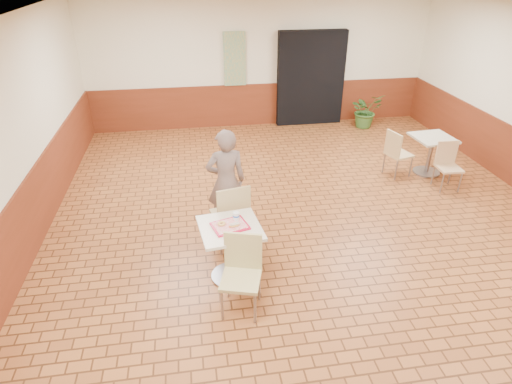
{
  "coord_description": "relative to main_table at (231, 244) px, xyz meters",
  "views": [
    {
      "loc": [
        -1.68,
        -4.99,
        3.67
      ],
      "look_at": [
        -0.91,
        -0.15,
        0.95
      ],
      "focal_mm": 30.0,
      "sensor_mm": 36.0,
      "label": 1
    }
  ],
  "objects": [
    {
      "name": "potted_plant",
      "position": [
        3.79,
        5.05,
        -0.11
      ],
      "size": [
        0.88,
        0.81,
        0.82
      ],
      "primitive_type": "imported",
      "rotation": [
        0.0,
        0.0,
        0.27
      ],
      "color": "#366327",
      "rests_on": "ground"
    },
    {
      "name": "second_table",
      "position": [
        4.03,
        2.45,
        -0.03
      ],
      "size": [
        0.69,
        0.69,
        0.73
      ],
      "rotation": [
        0.0,
        0.0,
        0.08
      ],
      "color": "#B7AE93",
      "rests_on": "ground"
    },
    {
      "name": "room_shell",
      "position": [
        1.31,
        0.65,
        0.98
      ],
      "size": [
        8.01,
        10.01,
        3.01
      ],
      "color": "brown",
      "rests_on": "ground"
    },
    {
      "name": "chair_main_back",
      "position": [
        0.08,
        0.65,
        0.04
      ],
      "size": [
        0.55,
        0.55,
        1.01
      ],
      "rotation": [
        0.0,
        0.0,
        3.35
      ],
      "color": "tan",
      "rests_on": "ground"
    },
    {
      "name": "chair_second_left",
      "position": [
        3.35,
        2.45,
        -0.03
      ],
      "size": [
        0.5,
        0.5,
        0.88
      ],
      "rotation": [
        0.0,
        0.0,
        1.84
      ],
      "color": "#D6BC80",
      "rests_on": "ground"
    },
    {
      "name": "chair_main_front",
      "position": [
        0.07,
        -0.53,
        0.01
      ],
      "size": [
        0.54,
        0.54,
        0.95
      ],
      "rotation": [
        0.0,
        0.0,
        -0.28
      ],
      "color": "tan",
      "rests_on": "ground"
    },
    {
      "name": "serving_tray",
      "position": [
        -0.0,
        0.0,
        0.27
      ],
      "size": [
        0.42,
        0.33,
        0.03
      ],
      "rotation": [
        0.0,
        0.0,
        0.28
      ],
      "color": "#B30D2C",
      "rests_on": "main_table"
    },
    {
      "name": "chair_second_front",
      "position": [
        4.04,
        1.88,
        -0.05
      ],
      "size": [
        0.4,
        0.4,
        0.84
      ],
      "rotation": [
        0.0,
        0.0,
        -0.04
      ],
      "color": "tan",
      "rests_on": "ground"
    },
    {
      "name": "wainscot_band",
      "position": [
        1.31,
        0.65,
        -0.02
      ],
      "size": [
        8.0,
        10.0,
        1.0
      ],
      "color": "maroon",
      "rests_on": "ground"
    },
    {
      "name": "main_table",
      "position": [
        0.0,
        0.0,
        0.0
      ],
      "size": [
        0.73,
        0.73,
        0.77
      ],
      "rotation": [
        0.0,
        0.0,
        0.12
      ],
      "color": "beige",
      "rests_on": "ground"
    },
    {
      "name": "ring_donut",
      "position": [
        -0.1,
        0.02,
        0.29
      ],
      "size": [
        0.1,
        0.1,
        0.03
      ],
      "primitive_type": "torus",
      "rotation": [
        0.0,
        0.0,
        -0.02
      ],
      "color": "gold",
      "rests_on": "serving_tray"
    },
    {
      "name": "paper_cup",
      "position": [
        0.09,
        0.11,
        0.33
      ],
      "size": [
        0.08,
        0.08,
        0.1
      ],
      "rotation": [
        0.0,
        0.0,
        0.03
      ],
      "color": "silver",
      "rests_on": "serving_tray"
    },
    {
      "name": "promo_poster",
      "position": [
        0.71,
        5.59,
        1.08
      ],
      "size": [
        0.5,
        0.03,
        1.2
      ],
      "primitive_type": "cube",
      "color": "gray",
      "rests_on": "wainscot_band"
    },
    {
      "name": "customer",
      "position": [
        0.06,
        1.14,
        0.28
      ],
      "size": [
        0.62,
        0.44,
        1.6
      ],
      "primitive_type": "imported",
      "rotation": [
        0.0,
        0.0,
        3.24
      ],
      "color": "#705D57",
      "rests_on": "ground"
    },
    {
      "name": "corridor_doorway",
      "position": [
        2.51,
        5.53,
        0.58
      ],
      "size": [
        1.6,
        0.22,
        2.2
      ],
      "primitive_type": "cube",
      "color": "black",
      "rests_on": "ground"
    },
    {
      "name": "long_john_donut",
      "position": [
        0.05,
        -0.04,
        0.3
      ],
      "size": [
        0.14,
        0.09,
        0.04
      ],
      "rotation": [
        0.0,
        0.0,
        0.25
      ],
      "color": "gold",
      "rests_on": "serving_tray"
    }
  ]
}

